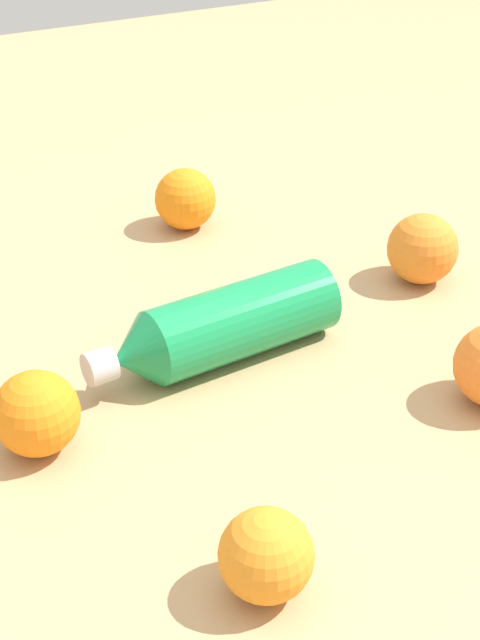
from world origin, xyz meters
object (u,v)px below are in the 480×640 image
at_px(orange_2, 36,413).
at_px(orange_4, 185,199).
at_px(water_bottle, 220,327).
at_px(orange_5, 266,555).
at_px(orange_1, 423,249).

relative_size(orange_2, orange_4, 1.00).
bearing_deg(water_bottle, orange_4, -112.98).
bearing_deg(orange_5, water_bottle, 160.25).
distance_m(orange_2, orange_5, 0.25).
bearing_deg(orange_4, orange_5, -18.76).
relative_size(orange_1, orange_5, 1.14).
height_order(water_bottle, orange_5, water_bottle).
bearing_deg(orange_2, orange_5, 22.91).
distance_m(water_bottle, orange_1, 0.27).
xyz_separation_m(orange_1, orange_4, (-0.24, -0.18, -0.00)).
bearing_deg(water_bottle, orange_2, 9.95).
relative_size(water_bottle, orange_4, 3.51).
height_order(water_bottle, orange_4, orange_4).
distance_m(orange_4, orange_5, 0.59).
bearing_deg(orange_2, water_bottle, 105.18).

